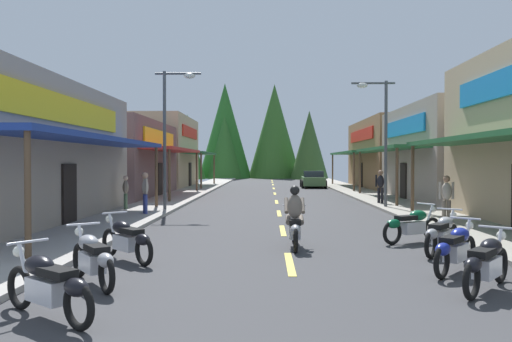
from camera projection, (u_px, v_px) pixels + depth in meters
ground at (277, 204)px, 25.98m from camera, size 9.06×78.02×0.10m
sidewalk_left at (166, 202)px, 26.12m from camera, size 2.62×78.02×0.12m
sidewalk_right at (389, 202)px, 25.84m from camera, size 2.62×78.02×0.12m
centerline_dashes at (275, 196)px, 30.82m from camera, size 0.16×56.20×0.01m
storefront_left_middle at (99, 159)px, 30.55m from camera, size 9.42×11.35×4.65m
storefront_left_far at (154, 152)px, 42.27m from camera, size 8.05×10.55×5.97m
storefront_right_middle at (463, 153)px, 27.59m from camera, size 8.45×10.77×5.28m
storefront_right_far at (398, 154)px, 40.22m from camera, size 7.87×13.18×5.54m
streetlamp_left at (171, 120)px, 21.34m from camera, size 1.98×0.30×6.07m
streetlamp_right at (379, 125)px, 22.63m from camera, size 1.98×0.30×5.86m
motorcycle_parked_right_0 at (487, 262)px, 8.24m from camera, size 1.47×1.69×1.04m
motorcycle_parked_right_1 at (456, 248)px, 9.63m from camera, size 1.45×1.71×1.04m
motorcycle_parked_right_2 at (442, 233)px, 11.57m from camera, size 1.39×1.75×1.04m
motorcycle_parked_right_3 at (412, 224)px, 13.22m from camera, size 1.88×1.20×1.04m
motorcycle_parked_left_0 at (48, 284)px, 6.76m from camera, size 1.79×1.35×1.04m
motorcycle_parked_left_1 at (93, 257)px, 8.66m from camera, size 1.37×1.77×1.04m
motorcycle_parked_left_2 at (127, 239)px, 10.75m from camera, size 1.58×1.59×1.04m
rider_cruising_lead at (295, 222)px, 12.44m from camera, size 0.60×2.14×1.57m
pedestrian_by_shop at (381, 185)px, 24.53m from camera, size 0.45×0.43×1.75m
pedestrian_browsing at (447, 196)px, 16.83m from camera, size 0.56×0.34×1.70m
pedestrian_waiting at (145, 191)px, 19.51m from camera, size 0.39×0.52×1.74m
pedestrian_strolling at (126, 191)px, 21.49m from camera, size 0.32×0.56×1.57m
parked_car_curbside at (313, 179)px, 41.72m from camera, size 2.14×4.34×1.40m
treeline_backdrop at (251, 137)px, 65.50m from camera, size 20.73×11.51×12.62m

